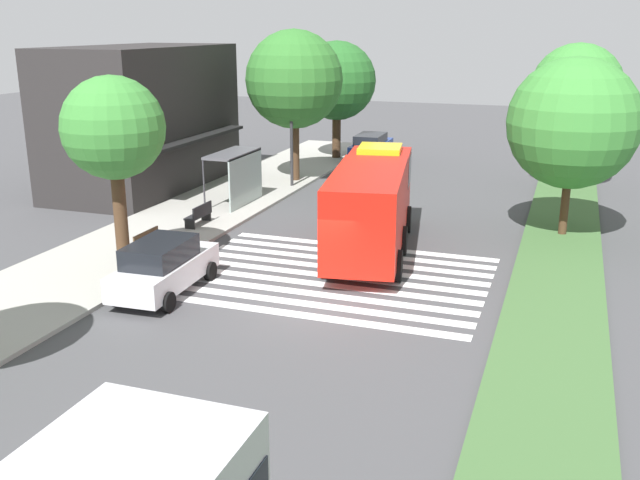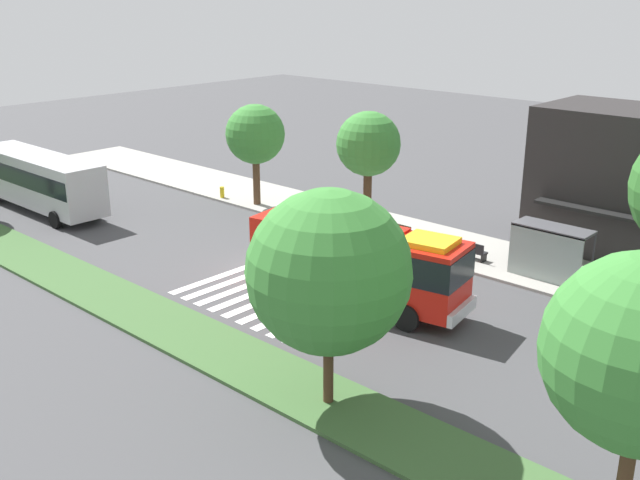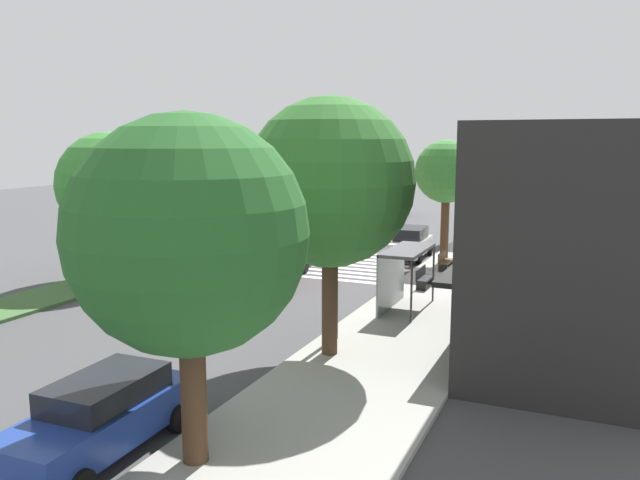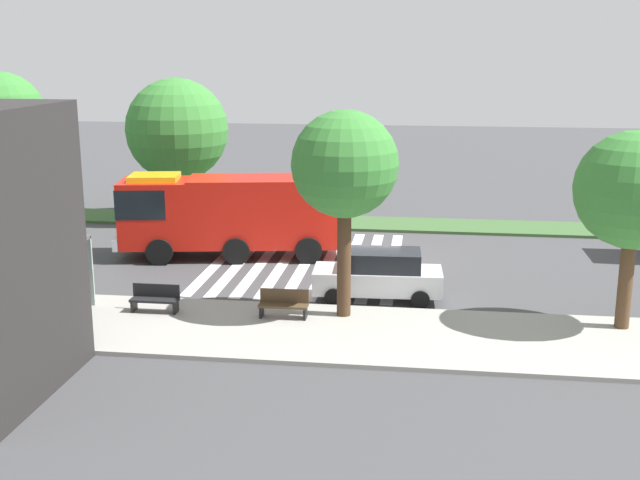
{
  "view_description": "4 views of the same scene",
  "coord_description": "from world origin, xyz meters",
  "px_view_note": "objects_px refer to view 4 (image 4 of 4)",
  "views": [
    {
      "loc": [
        -19.53,
        -7.33,
        8.37
      ],
      "look_at": [
        1.5,
        0.07,
        1.63
      ],
      "focal_mm": 40.23,
      "sensor_mm": 36.0,
      "label": 1
    },
    {
      "loc": [
        24.41,
        -23.01,
        12.85
      ],
      "look_at": [
        2.32,
        0.97,
        1.72
      ],
      "focal_mm": 41.55,
      "sensor_mm": 36.0,
      "label": 2
    },
    {
      "loc": [
        34.21,
        14.22,
        6.87
      ],
      "look_at": [
        2.89,
        0.51,
        1.33
      ],
      "focal_mm": 35.26,
      "sensor_mm": 36.0,
      "label": 3
    },
    {
      "loc": [
        -2.19,
        31.38,
        8.67
      ],
      "look_at": [
        1.98,
        0.65,
        1.12
      ],
      "focal_mm": 44.5,
      "sensor_mm": 36.0,
      "label": 4
    }
  ],
  "objects_px": {
    "bench_near_shelter": "(155,298)",
    "median_tree_center": "(1,117)",
    "sidewalk_tree_far_west": "(634,191)",
    "sidewalk_tree_west": "(345,166)",
    "parked_car_west": "(379,275)",
    "bench_west_of_shelter": "(284,304)",
    "bus_stop_shelter": "(38,256)",
    "median_tree_west": "(177,130)",
    "fire_truck": "(227,211)"
  },
  "relations": [
    {
      "from": "fire_truck",
      "to": "bench_near_shelter",
      "type": "xyz_separation_m",
      "value": [
        0.52,
        7.74,
        -1.38
      ]
    },
    {
      "from": "bench_near_shelter",
      "to": "median_tree_west",
      "type": "distance_m",
      "value": 15.66
    },
    {
      "from": "parked_car_west",
      "to": "median_tree_center",
      "type": "relative_size",
      "value": 0.62
    },
    {
      "from": "sidewalk_tree_west",
      "to": "fire_truck",
      "type": "bearing_deg",
      "value": -51.82
    },
    {
      "from": "parked_car_west",
      "to": "median_tree_center",
      "type": "bearing_deg",
      "value": -32.86
    },
    {
      "from": "bench_near_shelter",
      "to": "bench_west_of_shelter",
      "type": "xyz_separation_m",
      "value": [
        -4.33,
        0.0,
        0.0
      ]
    },
    {
      "from": "bus_stop_shelter",
      "to": "bench_near_shelter",
      "type": "distance_m",
      "value": 4.2
    },
    {
      "from": "parked_car_west",
      "to": "bench_west_of_shelter",
      "type": "distance_m",
      "value": 3.98
    },
    {
      "from": "parked_car_west",
      "to": "bench_near_shelter",
      "type": "height_order",
      "value": "parked_car_west"
    },
    {
      "from": "bench_west_of_shelter",
      "to": "median_tree_center",
      "type": "relative_size",
      "value": 0.22
    },
    {
      "from": "fire_truck",
      "to": "sidewalk_tree_west",
      "type": "distance_m",
      "value": 9.75
    },
    {
      "from": "bench_west_of_shelter",
      "to": "bus_stop_shelter",
      "type": "bearing_deg",
      "value": -0.0
    },
    {
      "from": "parked_car_west",
      "to": "bus_stop_shelter",
      "type": "distance_m",
      "value": 11.61
    },
    {
      "from": "bench_near_shelter",
      "to": "median_tree_center",
      "type": "height_order",
      "value": "median_tree_center"
    },
    {
      "from": "bench_west_of_shelter",
      "to": "sidewalk_tree_west",
      "type": "bearing_deg",
      "value": -166.16
    },
    {
      "from": "fire_truck",
      "to": "sidewalk_tree_west",
      "type": "relative_size",
      "value": 1.49
    },
    {
      "from": "sidewalk_tree_far_west",
      "to": "sidewalk_tree_west",
      "type": "relative_size",
      "value": 0.92
    },
    {
      "from": "bench_west_of_shelter",
      "to": "median_tree_center",
      "type": "height_order",
      "value": "median_tree_center"
    },
    {
      "from": "bench_near_shelter",
      "to": "median_tree_center",
      "type": "relative_size",
      "value": 0.22
    },
    {
      "from": "fire_truck",
      "to": "parked_car_west",
      "type": "height_order",
      "value": "fire_truck"
    },
    {
      "from": "parked_car_west",
      "to": "median_tree_center",
      "type": "distance_m",
      "value": 24.06
    },
    {
      "from": "bus_stop_shelter",
      "to": "bench_west_of_shelter",
      "type": "xyz_separation_m",
      "value": [
        -8.33,
        0.0,
        -1.3
      ]
    },
    {
      "from": "bench_west_of_shelter",
      "to": "sidewalk_tree_far_west",
      "type": "xyz_separation_m",
      "value": [
        -10.67,
        -0.47,
        3.88
      ]
    },
    {
      "from": "bus_stop_shelter",
      "to": "median_tree_west",
      "type": "bearing_deg",
      "value": -90.98
    },
    {
      "from": "bench_west_of_shelter",
      "to": "sidewalk_tree_far_west",
      "type": "relative_size",
      "value": 0.26
    },
    {
      "from": "sidewalk_tree_far_west",
      "to": "median_tree_center",
      "type": "relative_size",
      "value": 0.84
    },
    {
      "from": "sidewalk_tree_far_west",
      "to": "bench_west_of_shelter",
      "type": "bearing_deg",
      "value": 2.52
    },
    {
      "from": "bus_stop_shelter",
      "to": "sidewalk_tree_west",
      "type": "bearing_deg",
      "value": -177.37
    },
    {
      "from": "bench_near_shelter",
      "to": "median_tree_center",
      "type": "distance_m",
      "value": 20.23
    },
    {
      "from": "bench_near_shelter",
      "to": "bench_west_of_shelter",
      "type": "bearing_deg",
      "value": 180.0
    },
    {
      "from": "bench_west_of_shelter",
      "to": "median_tree_center",
      "type": "bearing_deg",
      "value": -39.97
    },
    {
      "from": "median_tree_west",
      "to": "median_tree_center",
      "type": "height_order",
      "value": "median_tree_center"
    },
    {
      "from": "sidewalk_tree_far_west",
      "to": "median_tree_center",
      "type": "height_order",
      "value": "median_tree_center"
    },
    {
      "from": "parked_car_west",
      "to": "bus_stop_shelter",
      "type": "height_order",
      "value": "bus_stop_shelter"
    },
    {
      "from": "sidewalk_tree_west",
      "to": "median_tree_west",
      "type": "height_order",
      "value": "median_tree_west"
    },
    {
      "from": "fire_truck",
      "to": "bus_stop_shelter",
      "type": "distance_m",
      "value": 8.96
    },
    {
      "from": "sidewalk_tree_far_west",
      "to": "median_tree_west",
      "type": "relative_size",
      "value": 0.87
    },
    {
      "from": "sidewalk_tree_far_west",
      "to": "sidewalk_tree_west",
      "type": "distance_m",
      "value": 8.78
    },
    {
      "from": "sidewalk_tree_west",
      "to": "median_tree_west",
      "type": "xyz_separation_m",
      "value": [
        9.98,
        -14.19,
        -0.42
      ]
    },
    {
      "from": "fire_truck",
      "to": "median_tree_west",
      "type": "xyz_separation_m",
      "value": [
        4.27,
        -6.92,
        2.66
      ]
    },
    {
      "from": "fire_truck",
      "to": "sidewalk_tree_far_west",
      "type": "distance_m",
      "value": 16.39
    },
    {
      "from": "bench_west_of_shelter",
      "to": "median_tree_center",
      "type": "distance_m",
      "value": 23.28
    },
    {
      "from": "bench_near_shelter",
      "to": "bench_west_of_shelter",
      "type": "distance_m",
      "value": 4.33
    },
    {
      "from": "fire_truck",
      "to": "parked_car_west",
      "type": "bearing_deg",
      "value": 133.4
    },
    {
      "from": "bus_stop_shelter",
      "to": "sidewalk_tree_far_west",
      "type": "xyz_separation_m",
      "value": [
        -18.99,
        -0.47,
        2.59
      ]
    },
    {
      "from": "fire_truck",
      "to": "median_tree_center",
      "type": "distance_m",
      "value": 15.67
    },
    {
      "from": "bus_stop_shelter",
      "to": "median_tree_west",
      "type": "relative_size",
      "value": 0.49
    },
    {
      "from": "fire_truck",
      "to": "median_tree_west",
      "type": "relative_size",
      "value": 1.4
    },
    {
      "from": "median_tree_center",
      "to": "bench_near_shelter",
      "type": "bearing_deg",
      "value": 131.92
    },
    {
      "from": "parked_car_west",
      "to": "bus_stop_shelter",
      "type": "xyz_separation_m",
      "value": [
        11.26,
        2.67,
        0.98
      ]
    }
  ]
}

